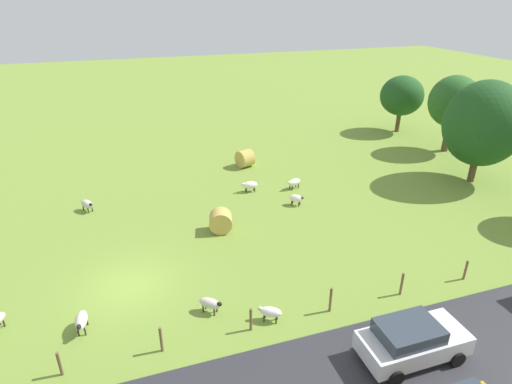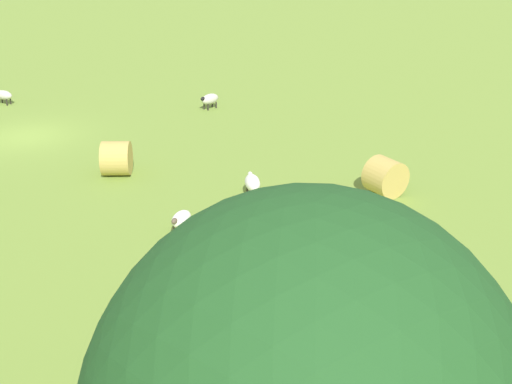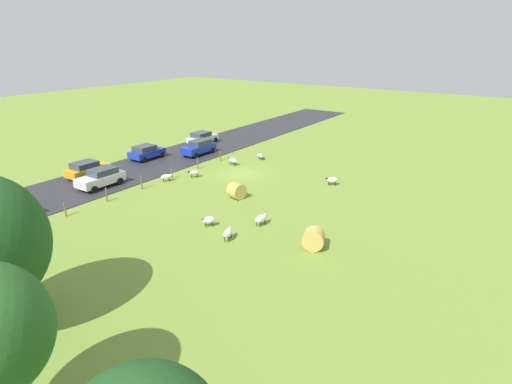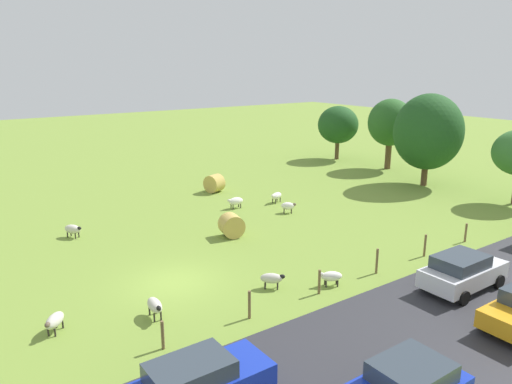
# 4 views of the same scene
# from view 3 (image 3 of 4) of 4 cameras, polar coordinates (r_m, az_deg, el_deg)

# --- Properties ---
(ground_plane) EXTENTS (160.00, 160.00, 0.00)m
(ground_plane) POSITION_cam_3_polar(r_m,az_deg,el_deg) (42.26, -2.15, 2.42)
(ground_plane) COLOR olive
(road_strip) EXTENTS (8.00, 80.00, 0.06)m
(road_strip) POSITION_cam_3_polar(r_m,az_deg,el_deg) (48.59, -11.63, 4.43)
(road_strip) COLOR #2D2D33
(road_strip) RESTS_ON ground_plane
(sheep_0) EXTENTS (1.14, 1.08, 0.74)m
(sheep_0) POSITION_cam_3_polar(r_m,az_deg,el_deg) (47.30, 0.59, 5.00)
(sheep_0) COLOR beige
(sheep_0) RESTS_ON ground_plane
(sheep_1) EXTENTS (1.27, 0.61, 0.81)m
(sheep_1) POSITION_cam_3_polar(r_m,az_deg,el_deg) (45.16, -3.19, 4.31)
(sheep_1) COLOR beige
(sheep_1) RESTS_ON ground_plane
(sheep_2) EXTENTS (1.18, 1.02, 0.78)m
(sheep_2) POSITION_cam_3_polar(r_m,az_deg,el_deg) (39.55, 10.28, 1.62)
(sheep_2) COLOR beige
(sheep_2) RESTS_ON ground_plane
(sheep_3) EXTENTS (0.97, 1.04, 0.76)m
(sheep_3) POSITION_cam_3_polar(r_m,az_deg,el_deg) (30.67, -6.44, -3.79)
(sheep_3) COLOR white
(sheep_3) RESTS_ON ground_plane
(sheep_4) EXTENTS (1.03, 1.09, 0.73)m
(sheep_4) POSITION_cam_3_polar(r_m,az_deg,el_deg) (41.57, -8.40, 2.62)
(sheep_4) COLOR beige
(sheep_4) RESTS_ON ground_plane
(sheep_5) EXTENTS (0.90, 1.10, 0.70)m
(sheep_5) POSITION_cam_3_polar(r_m,az_deg,el_deg) (40.89, -12.06, 2.05)
(sheep_5) COLOR white
(sheep_5) RESTS_ON ground_plane
(sheep_6) EXTENTS (0.64, 1.23, 0.80)m
(sheep_6) POSITION_cam_3_polar(r_m,az_deg,el_deg) (30.66, 0.68, -3.61)
(sheep_6) COLOR white
(sheep_6) RESTS_ON ground_plane
(sheep_7) EXTENTS (0.82, 1.24, 0.77)m
(sheep_7) POSITION_cam_3_polar(r_m,az_deg,el_deg) (28.57, -3.82, -5.52)
(sheep_7) COLOR white
(sheep_7) RESTS_ON ground_plane
(hay_bale_0) EXTENTS (1.39, 1.58, 1.36)m
(hay_bale_0) POSITION_cam_3_polar(r_m,az_deg,el_deg) (35.68, -2.64, 0.16)
(hay_bale_0) COLOR tan
(hay_bale_0) RESTS_ON ground_plane
(hay_bale_1) EXTENTS (1.70, 1.52, 1.41)m
(hay_bale_1) POSITION_cam_3_polar(r_m,az_deg,el_deg) (27.55, 7.80, -6.29)
(hay_bale_1) COLOR tan
(hay_bale_1) RESTS_ON ground_plane
(fence_post_0) EXTENTS (0.12, 0.12, 1.10)m
(fence_post_0) POSITION_cam_3_polar(r_m,az_deg,el_deg) (47.01, -4.84, 4.91)
(fence_post_0) COLOR brown
(fence_post_0) RESTS_ON ground_plane
(fence_post_1) EXTENTS (0.12, 0.12, 1.20)m
(fence_post_1) POSITION_cam_3_polar(r_m,az_deg,el_deg) (44.26, -7.91, 3.88)
(fence_post_1) COLOR brown
(fence_post_1) RESTS_ON ground_plane
(fence_post_2) EXTENTS (0.12, 0.12, 1.14)m
(fence_post_2) POSITION_cam_3_polar(r_m,az_deg,el_deg) (41.69, -11.37, 2.60)
(fence_post_2) COLOR brown
(fence_post_2) RESTS_ON ground_plane
(fence_post_3) EXTENTS (0.12, 0.12, 1.28)m
(fence_post_3) POSITION_cam_3_polar(r_m,az_deg,el_deg) (39.29, -15.26, 1.29)
(fence_post_3) COLOR brown
(fence_post_3) RESTS_ON ground_plane
(fence_post_4) EXTENTS (0.12, 0.12, 1.22)m
(fence_post_4) POSITION_cam_3_polar(r_m,az_deg,el_deg) (37.15, -19.61, -0.34)
(fence_post_4) COLOR brown
(fence_post_4) RESTS_ON ground_plane
(fence_post_5) EXTENTS (0.12, 0.12, 1.11)m
(fence_post_5) POSITION_cam_3_polar(r_m,az_deg,el_deg) (35.29, -24.46, -2.18)
(fence_post_5) COLOR brown
(fence_post_5) RESTS_ON ground_plane
(car_0) EXTENTS (2.16, 4.12, 1.58)m
(car_0) POSITION_cam_3_polar(r_m,az_deg,el_deg) (44.12, -21.92, 2.91)
(car_0) COLOR orange
(car_0) RESTS_ON road_strip
(car_1) EXTENTS (1.95, 4.34, 1.68)m
(car_1) POSITION_cam_3_polar(r_m,az_deg,el_deg) (49.57, -7.72, 6.05)
(car_1) COLOR #1933B2
(car_1) RESTS_ON road_strip
(car_2) EXTENTS (2.19, 4.08, 1.53)m
(car_2) POSITION_cam_3_polar(r_m,az_deg,el_deg) (54.73, -7.30, 7.34)
(car_2) COLOR silver
(car_2) RESTS_ON road_strip
(car_3) EXTENTS (2.22, 3.89, 1.57)m
(car_3) POSITION_cam_3_polar(r_m,az_deg,el_deg) (48.83, -14.66, 5.29)
(car_3) COLOR #1933B2
(car_3) RESTS_ON road_strip
(car_6) EXTENTS (2.12, 4.25, 1.67)m
(car_6) POSITION_cam_3_polar(r_m,az_deg,el_deg) (40.84, -20.28, 1.87)
(car_6) COLOR silver
(car_6) RESTS_ON road_strip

